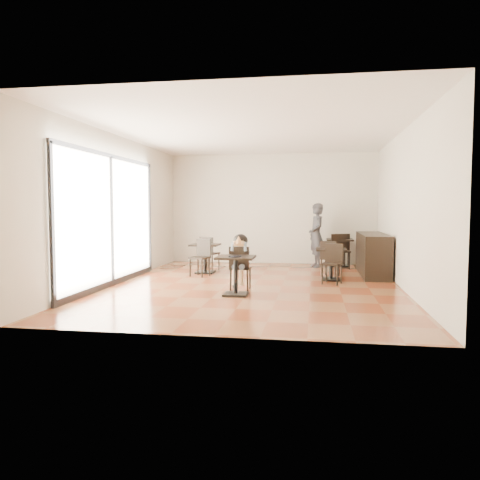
% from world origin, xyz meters
% --- Properties ---
extents(floor, '(6.00, 8.00, 0.01)m').
position_xyz_m(floor, '(0.00, 0.00, 0.00)').
color(floor, brown).
rests_on(floor, ground).
extents(ceiling, '(6.00, 8.00, 0.01)m').
position_xyz_m(ceiling, '(0.00, 0.00, 3.20)').
color(ceiling, white).
rests_on(ceiling, floor).
extents(wall_back, '(6.00, 0.01, 3.20)m').
position_xyz_m(wall_back, '(0.00, 4.00, 1.60)').
color(wall_back, beige).
rests_on(wall_back, floor).
extents(wall_front, '(6.00, 0.01, 3.20)m').
position_xyz_m(wall_front, '(0.00, -4.00, 1.60)').
color(wall_front, beige).
rests_on(wall_front, floor).
extents(wall_left, '(0.01, 8.00, 3.20)m').
position_xyz_m(wall_left, '(-3.00, 0.00, 1.60)').
color(wall_left, beige).
rests_on(wall_left, floor).
extents(wall_right, '(0.01, 8.00, 3.20)m').
position_xyz_m(wall_right, '(3.00, 0.00, 1.60)').
color(wall_right, beige).
rests_on(wall_right, floor).
extents(storefront_window, '(0.04, 4.50, 2.60)m').
position_xyz_m(storefront_window, '(-2.97, -0.50, 1.40)').
color(storefront_window, white).
rests_on(storefront_window, floor).
extents(child_table, '(0.69, 0.69, 0.73)m').
position_xyz_m(child_table, '(-0.20, -1.17, 0.37)').
color(child_table, black).
rests_on(child_table, floor).
extents(child_chair, '(0.40, 0.40, 0.88)m').
position_xyz_m(child_chair, '(-0.20, -0.62, 0.44)').
color(child_chair, black).
rests_on(child_chair, floor).
extents(child, '(0.40, 0.55, 1.11)m').
position_xyz_m(child, '(-0.20, -0.62, 0.55)').
color(child, slate).
rests_on(child, child_chair).
extents(plate, '(0.25, 0.25, 0.01)m').
position_xyz_m(plate, '(-0.20, -1.27, 0.74)').
color(plate, black).
rests_on(plate, child_table).
extents(pizza_slice, '(0.26, 0.20, 0.06)m').
position_xyz_m(pizza_slice, '(-0.20, -0.81, 0.96)').
color(pizza_slice, '#DEC982').
rests_on(pizza_slice, child).
extents(adult_patron, '(0.59, 0.74, 1.75)m').
position_xyz_m(adult_patron, '(1.29, 3.24, 0.88)').
color(adult_patron, '#3A3A40').
rests_on(adult_patron, floor).
extents(cafe_table_mid, '(0.85, 0.85, 0.71)m').
position_xyz_m(cafe_table_mid, '(1.62, 0.96, 0.36)').
color(cafe_table_mid, black).
rests_on(cafe_table_mid, floor).
extents(cafe_table_left, '(0.88, 0.88, 0.73)m').
position_xyz_m(cafe_table_left, '(-1.45, 1.62, 0.36)').
color(cafe_table_left, black).
rests_on(cafe_table_left, floor).
extents(cafe_table_back, '(0.91, 0.91, 0.77)m').
position_xyz_m(cafe_table_back, '(1.94, 3.50, 0.38)').
color(cafe_table_back, black).
rests_on(cafe_table_back, floor).
extents(chair_mid_a, '(0.48, 0.48, 0.86)m').
position_xyz_m(chair_mid_a, '(1.62, 1.51, 0.43)').
color(chair_mid_a, black).
rests_on(chair_mid_a, floor).
extents(chair_mid_b, '(0.48, 0.48, 0.86)m').
position_xyz_m(chair_mid_b, '(1.62, 0.41, 0.43)').
color(chair_mid_b, black).
rests_on(chair_mid_b, floor).
extents(chair_left_a, '(0.50, 0.50, 0.88)m').
position_xyz_m(chair_left_a, '(-1.45, 2.17, 0.44)').
color(chair_left_a, black).
rests_on(chair_left_a, floor).
extents(chair_left_b, '(0.50, 0.50, 0.88)m').
position_xyz_m(chair_left_b, '(-1.45, 1.07, 0.44)').
color(chair_left_b, black).
rests_on(chair_left_b, floor).
extents(chair_back_a, '(0.52, 0.52, 0.92)m').
position_xyz_m(chair_back_a, '(1.94, 3.50, 0.46)').
color(chair_back_a, black).
rests_on(chair_back_a, floor).
extents(chair_back_b, '(0.52, 0.52, 0.92)m').
position_xyz_m(chair_back_b, '(1.94, 2.99, 0.46)').
color(chair_back_b, black).
rests_on(chair_back_b, floor).
extents(service_counter, '(0.60, 2.40, 1.00)m').
position_xyz_m(service_counter, '(2.65, 2.00, 0.50)').
color(service_counter, black).
rests_on(service_counter, floor).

